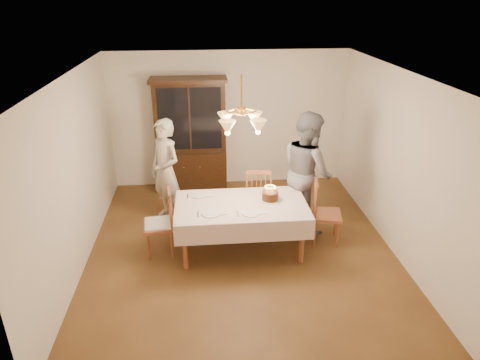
{
  "coord_description": "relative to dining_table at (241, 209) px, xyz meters",
  "views": [
    {
      "loc": [
        -0.52,
        -5.46,
        3.58
      ],
      "look_at": [
        0.0,
        0.2,
        1.05
      ],
      "focal_mm": 32.0,
      "sensor_mm": 36.0,
      "label": 1
    }
  ],
  "objects": [
    {
      "name": "chair_far_side",
      "position": [
        0.37,
        0.82,
        -0.24
      ],
      "size": [
        0.5,
        0.48,
        1.0
      ],
      "color": "brown",
      "rests_on": "ground"
    },
    {
      "name": "chandelier",
      "position": [
        -0.0,
        -0.0,
        1.29
      ],
      "size": [
        0.62,
        0.62,
        0.73
      ],
      "color": "#BF8C3F",
      "rests_on": "ground"
    },
    {
      "name": "chair_left_end",
      "position": [
        -1.2,
        0.03,
        -0.23
      ],
      "size": [
        0.47,
        0.48,
        1.0
      ],
      "color": "brown",
      "rests_on": "ground"
    },
    {
      "name": "chair_right_end",
      "position": [
        1.31,
        0.12,
        -0.24
      ],
      "size": [
        0.5,
        0.51,
        1.0
      ],
      "color": "brown",
      "rests_on": "ground"
    },
    {
      "name": "dining_table",
      "position": [
        0.0,
        0.0,
        0.0
      ],
      "size": [
        1.9,
        1.1,
        0.76
      ],
      "color": "brown",
      "rests_on": "ground"
    },
    {
      "name": "place_setting_far_left",
      "position": [
        -0.6,
        0.32,
        0.08
      ],
      "size": [
        0.38,
        0.23,
        0.02
      ],
      "color": "white",
      "rests_on": "dining_table"
    },
    {
      "name": "china_hutch",
      "position": [
        -0.74,
        2.25,
        0.36
      ],
      "size": [
        1.38,
        0.54,
        2.16
      ],
      "color": "black",
      "rests_on": "ground"
    },
    {
      "name": "ground",
      "position": [
        0.0,
        0.0,
        -0.68
      ],
      "size": [
        5.0,
        5.0,
        0.0
      ],
      "primitive_type": "plane",
      "color": "#563618",
      "rests_on": "ground"
    },
    {
      "name": "elderly_woman",
      "position": [
        -1.14,
        1.08,
        0.19
      ],
      "size": [
        0.73,
        0.75,
        1.74
      ],
      "primitive_type": "imported",
      "rotation": [
        0.0,
        0.0,
        -0.86
      ],
      "color": "beige",
      "rests_on": "ground"
    },
    {
      "name": "place_setting_near_right",
      "position": [
        0.11,
        -0.29,
        0.08
      ],
      "size": [
        0.41,
        0.27,
        0.02
      ],
      "color": "white",
      "rests_on": "dining_table"
    },
    {
      "name": "place_setting_near_left",
      "position": [
        -0.43,
        -0.26,
        0.08
      ],
      "size": [
        0.41,
        0.26,
        0.02
      ],
      "color": "white",
      "rests_on": "dining_table"
    },
    {
      "name": "adult_in_grey",
      "position": [
        1.11,
        0.64,
        0.28
      ],
      "size": [
        0.93,
        1.08,
        1.93
      ],
      "primitive_type": "imported",
      "rotation": [
        0.0,
        0.0,
        1.81
      ],
      "color": "slate",
      "rests_on": "ground"
    },
    {
      "name": "room_shell",
      "position": [
        0.0,
        0.0,
        0.9
      ],
      "size": [
        5.0,
        5.0,
        5.0
      ],
      "color": "white",
      "rests_on": "ground"
    },
    {
      "name": "birthday_cake",
      "position": [
        0.43,
        0.08,
        0.14
      ],
      "size": [
        0.3,
        0.3,
        0.23
      ],
      "color": "white",
      "rests_on": "dining_table"
    }
  ]
}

